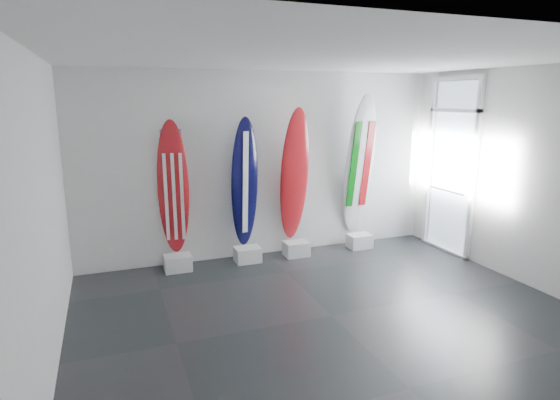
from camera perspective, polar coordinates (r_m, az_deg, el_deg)
name	(u,v)px	position (r m, az deg, el deg)	size (l,w,h in m)	color
floor	(332,316)	(5.81, 6.38, -13.93)	(6.00, 6.00, 0.00)	black
ceiling	(338,57)	(5.23, 7.20, 17.05)	(6.00, 6.00, 0.00)	white
wall_back	(264,165)	(7.59, -1.94, 4.29)	(6.00, 6.00, 0.00)	silver
wall_front	(513,267)	(3.38, 26.73, -7.36)	(6.00, 6.00, 0.00)	silver
wall_left	(42,217)	(4.78, -27.20, -1.91)	(5.00, 5.00, 0.00)	silver
wall_right	(532,178)	(7.19, 28.54, 2.34)	(5.00, 5.00, 0.00)	silver
display_block_usa	(178,263)	(7.28, -12.44, -7.56)	(0.40, 0.30, 0.24)	silver
surfboard_usa	(173,188)	(7.08, -12.98, 1.41)	(0.46, 0.08, 2.04)	maroon
display_block_navy	(248,255)	(7.50, -4.01, -6.70)	(0.40, 0.30, 0.24)	silver
surfboard_navy	(245,183)	(7.30, -4.37, 2.11)	(0.47, 0.08, 2.06)	black
display_block_swiss	(296,249)	(7.77, 2.02, -5.99)	(0.40, 0.30, 0.24)	silver
surfboard_swiss	(295,175)	(7.56, 1.79, 3.03)	(0.50, 0.08, 2.22)	maroon
display_block_italy	(359,241)	(8.28, 9.73, -4.99)	(0.40, 0.30, 0.24)	silver
surfboard_italy	(359,165)	(8.08, 9.71, 4.26)	(0.55, 0.08, 2.45)	white
wall_outlet	(111,250)	(7.43, -20.09, -5.75)	(0.09, 0.02, 0.13)	silver
glass_door	(451,168)	(8.26, 20.28, 3.67)	(0.12, 1.16, 2.85)	white
balcony	(506,215)	(9.34, 26.06, -1.69)	(2.80, 2.20, 1.20)	slate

